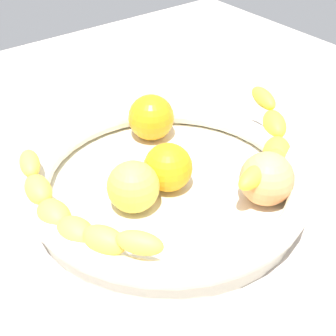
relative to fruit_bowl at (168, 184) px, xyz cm
name	(u,v)px	position (x,y,z in cm)	size (l,w,h in cm)	color
kitchen_counter	(168,209)	(0.00, 0.00, -4.15)	(120.00, 120.00, 3.00)	#B6A9A0
fruit_bowl	(168,184)	(0.00, 0.00, 0.00)	(35.62, 35.62, 5.15)	beige
banana_draped_left	(271,143)	(-14.04, 4.13, 2.76)	(20.00, 17.83, 5.98)	yellow
banana_draped_right	(70,215)	(14.17, 0.74, 2.80)	(8.17, 24.75, 5.19)	yellow
orange_front	(167,166)	(-0.09, -0.37, 2.60)	(6.18, 6.18, 6.18)	orange
orange_mid_left	(151,117)	(-5.36, -10.97, 2.82)	(6.61, 6.61, 6.61)	orange
peach_blush	(267,179)	(-7.81, 9.30, 2.82)	(6.62, 6.62, 6.62)	#F99C5E
apple_yellow	(133,187)	(5.69, 0.65, 2.67)	(6.31, 6.31, 6.31)	#EBC94C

